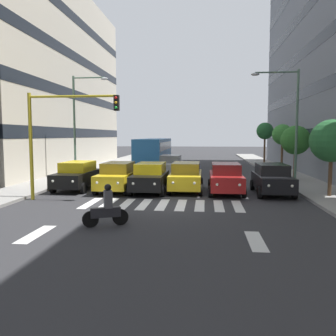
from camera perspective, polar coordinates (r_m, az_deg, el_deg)
name	(u,v)px	position (r m, az deg, el deg)	size (l,w,h in m)	color
ground_plane	(163,205)	(17.04, -0.90, -5.99)	(180.00, 180.00, 0.00)	#2D2D30
building_right_block_0	(37,79)	(38.53, -20.61, 13.37)	(9.22, 27.87, 17.92)	beige
crosswalk_markings	(163,205)	(17.04, -0.90, -5.97)	(7.65, 2.80, 0.01)	silver
lane_arrow_0	(256,241)	(11.69, 14.11, -11.42)	(0.50, 2.20, 0.01)	silver
lane_arrow_1	(36,234)	(12.90, -20.68, -10.02)	(0.50, 2.20, 0.01)	silver
car_0	(272,179)	(20.78, 16.59, -1.69)	(2.02, 4.44, 1.72)	black
car_1	(226,178)	(20.58, 9.41, -1.60)	(2.02, 4.44, 1.72)	maroon
car_2	(186,177)	(20.99, 2.94, -1.41)	(2.02, 4.44, 1.72)	gold
car_3	(150,177)	(20.69, -2.90, -1.50)	(2.02, 4.44, 1.72)	black
car_4	(118,176)	(21.24, -8.21, -1.37)	(2.02, 4.44, 1.72)	gold
car_5	(77,175)	(22.38, -14.58, -1.15)	(2.02, 4.44, 1.72)	black
car_row2_0	(171,165)	(28.95, 0.43, 0.45)	(2.02, 4.44, 1.72)	#B2B7BC
bus_behind_traffic	(154,150)	(35.94, -2.30, 2.96)	(2.78, 10.50, 3.00)	#286BAD
motorcycle_with_rider	(106,209)	(13.17, -10.01, -6.58)	(1.59, 0.80, 1.57)	black
traffic_light_gantry	(56,128)	(18.81, -17.77, 6.26)	(4.76, 0.36, 5.50)	#AD991E
street_lamp_left	(289,115)	(24.22, 19.13, 8.18)	(3.08, 0.28, 7.40)	#4C6B56
street_lamp_right	(79,116)	(27.72, -14.22, 8.14)	(2.76, 0.28, 7.67)	#4C6B56
street_tree_0	(332,141)	(20.29, 25.09, 4.00)	(2.25, 2.25, 4.04)	#513823
street_tree_1	(296,140)	(26.95, 20.06, 4.25)	(2.09, 2.09, 3.90)	#513823
street_tree_2	(282,135)	(33.88, 18.14, 5.16)	(1.88, 1.88, 4.22)	#513823
street_tree_3	(265,131)	(40.52, 15.51, 5.78)	(1.87, 1.87, 4.63)	#513823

